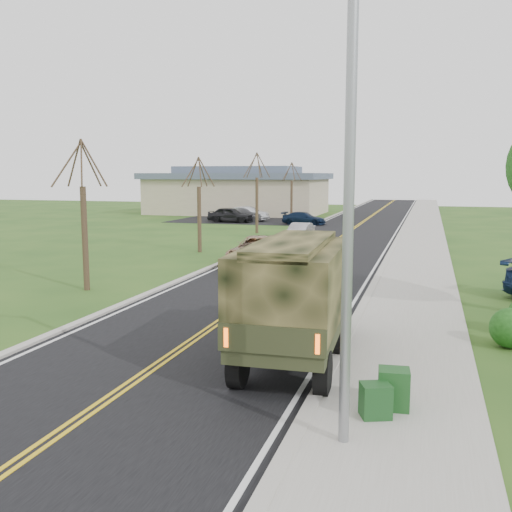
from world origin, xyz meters
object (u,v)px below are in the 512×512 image
at_px(suv_champagne, 258,251).
at_px(utility_box_near, 394,389).
at_px(sedan_silver, 300,232).
at_px(utility_box_far, 376,400).
at_px(military_truck, 298,291).

bearing_deg(suv_champagne, utility_box_near, -69.62).
height_order(suv_champagne, utility_box_near, suv_champagne).
height_order(sedan_silver, utility_box_near, sedan_silver).
distance_m(suv_champagne, utility_box_far, 18.93).
relative_size(military_truck, suv_champagne, 1.17).
bearing_deg(sedan_silver, utility_box_near, -70.47).
relative_size(sedan_silver, utility_box_far, 5.78).
height_order(sedan_silver, utility_box_far, sedan_silver).
xyz_separation_m(military_truck, sedan_silver, (-5.76, 26.16, -1.18)).
distance_m(suv_champagne, utility_box_near, 18.59).
bearing_deg(suv_champagne, utility_box_far, -71.10).
bearing_deg(military_truck, sedan_silver, 99.82).
height_order(utility_box_near, utility_box_far, utility_box_near).
bearing_deg(utility_box_near, sedan_silver, 100.64).
bearing_deg(military_truck, suv_champagne, 107.76).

